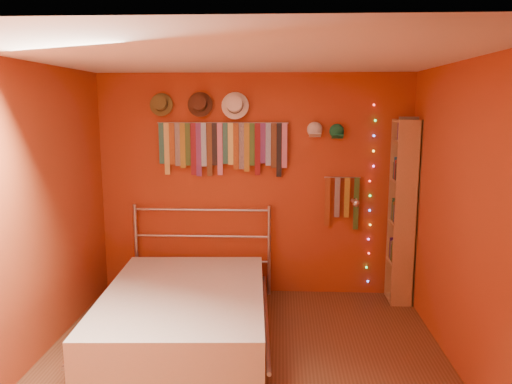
% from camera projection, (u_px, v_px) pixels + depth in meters
% --- Properties ---
extents(ground, '(3.50, 3.50, 0.00)m').
position_uv_depth(ground, '(243.00, 368.00, 4.13)').
color(ground, brown).
rests_on(ground, ground).
extents(back_wall, '(3.50, 0.02, 2.50)m').
position_uv_depth(back_wall, '(254.00, 186.00, 5.64)').
color(back_wall, maroon).
rests_on(back_wall, ground).
extents(right_wall, '(0.02, 3.50, 2.50)m').
position_uv_depth(right_wall, '(469.00, 223.00, 3.83)').
color(right_wall, maroon).
rests_on(right_wall, ground).
extents(left_wall, '(0.02, 3.50, 2.50)m').
position_uv_depth(left_wall, '(25.00, 218.00, 4.01)').
color(left_wall, maroon).
rests_on(left_wall, ground).
extents(ceiling, '(3.50, 3.50, 0.02)m').
position_uv_depth(ceiling, '(241.00, 57.00, 3.70)').
color(ceiling, white).
rests_on(ceiling, back_wall).
extents(tie_rack, '(1.45, 0.03, 0.60)m').
position_uv_depth(tie_rack, '(223.00, 145.00, 5.51)').
color(tie_rack, '#AAAAAF').
rests_on(tie_rack, back_wall).
extents(small_tie_rack, '(0.40, 0.03, 0.60)m').
position_uv_depth(small_tie_rack, '(342.00, 199.00, 5.55)').
color(small_tie_rack, '#AAAAAF').
rests_on(small_tie_rack, back_wall).
extents(fedora_olive, '(0.26, 0.14, 0.25)m').
position_uv_depth(fedora_olive, '(161.00, 104.00, 5.45)').
color(fedora_olive, brown).
rests_on(fedora_olive, back_wall).
extents(fedora_brown, '(0.27, 0.15, 0.27)m').
position_uv_depth(fedora_brown, '(200.00, 104.00, 5.42)').
color(fedora_brown, '#422517').
rests_on(fedora_brown, back_wall).
extents(fedora_white, '(0.30, 0.16, 0.29)m').
position_uv_depth(fedora_white, '(235.00, 105.00, 5.40)').
color(fedora_white, white).
rests_on(fedora_white, back_wall).
extents(cap_white, '(0.17, 0.22, 0.17)m').
position_uv_depth(cap_white, '(315.00, 130.00, 5.45)').
color(cap_white, silver).
rests_on(cap_white, back_wall).
extents(cap_green, '(0.17, 0.21, 0.17)m').
position_uv_depth(cap_green, '(337.00, 131.00, 5.44)').
color(cap_green, '#17683E').
rests_on(cap_green, back_wall).
extents(fairy_lights, '(0.06, 0.02, 2.02)m').
position_uv_depth(fairy_lights, '(371.00, 196.00, 5.55)').
color(fairy_lights, '#FF3333').
rests_on(fairy_lights, back_wall).
extents(reading_lamp, '(0.08, 0.33, 0.10)m').
position_uv_depth(reading_lamp, '(356.00, 203.00, 5.36)').
color(reading_lamp, '#AAAAAF').
rests_on(reading_lamp, back_wall).
extents(bookshelf, '(0.25, 0.34, 2.00)m').
position_uv_depth(bookshelf, '(406.00, 211.00, 5.38)').
color(bookshelf, '#997645').
rests_on(bookshelf, ground).
extents(bed, '(1.68, 2.18, 1.04)m').
position_uv_depth(bed, '(185.00, 311.00, 4.68)').
color(bed, '#AAAAAF').
rests_on(bed, ground).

